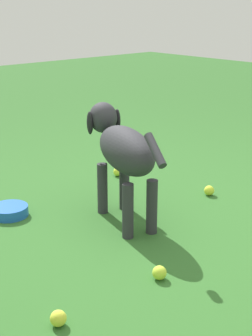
{
  "coord_description": "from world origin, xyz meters",
  "views": [
    {
      "loc": [
        1.85,
        1.9,
        1.22
      ],
      "look_at": [
        0.06,
        -0.09,
        0.33
      ],
      "focal_mm": 54.32,
      "sensor_mm": 36.0,
      "label": 1
    }
  ],
  "objects_px": {
    "tennis_ball_0": "(118,172)",
    "tennis_ball_3": "(159,273)",
    "tennis_ball_2": "(58,318)",
    "tennis_ball_1": "(209,190)",
    "dog": "(122,149)",
    "water_bowl": "(9,211)"
  },
  "relations": [
    {
      "from": "tennis_ball_2",
      "to": "tennis_ball_3",
      "type": "height_order",
      "value": "same"
    },
    {
      "from": "dog",
      "to": "tennis_ball_2",
      "type": "relative_size",
      "value": 13.68
    },
    {
      "from": "tennis_ball_1",
      "to": "tennis_ball_2",
      "type": "bearing_deg",
      "value": 17.77
    },
    {
      "from": "tennis_ball_0",
      "to": "tennis_ball_2",
      "type": "height_order",
      "value": "same"
    },
    {
      "from": "dog",
      "to": "tennis_ball_3",
      "type": "height_order",
      "value": "dog"
    },
    {
      "from": "tennis_ball_0",
      "to": "tennis_ball_3",
      "type": "xyz_separation_m",
      "value": [
        0.8,
        1.2,
        0.0
      ]
    },
    {
      "from": "tennis_ball_0",
      "to": "tennis_ball_1",
      "type": "xyz_separation_m",
      "value": [
        -0.19,
        0.68,
        0.0
      ]
    },
    {
      "from": "dog",
      "to": "tennis_ball_3",
      "type": "bearing_deg",
      "value": 170.56
    },
    {
      "from": "tennis_ball_2",
      "to": "water_bowl",
      "type": "xyz_separation_m",
      "value": [
        -0.4,
        -1.07,
        -0.0
      ]
    },
    {
      "from": "tennis_ball_0",
      "to": "tennis_ball_1",
      "type": "relative_size",
      "value": 1.0
    },
    {
      "from": "water_bowl",
      "to": "tennis_ball_3",
      "type": "bearing_deg",
      "value": 97.45
    },
    {
      "from": "tennis_ball_0",
      "to": "water_bowl",
      "type": "relative_size",
      "value": 0.3
    },
    {
      "from": "tennis_ball_3",
      "to": "water_bowl",
      "type": "bearing_deg",
      "value": -82.55
    },
    {
      "from": "dog",
      "to": "tennis_ball_3",
      "type": "xyz_separation_m",
      "value": [
        0.33,
        0.62,
        -0.39
      ]
    },
    {
      "from": "tennis_ball_1",
      "to": "tennis_ball_2",
      "type": "distance_m",
      "value": 1.61
    },
    {
      "from": "dog",
      "to": "tennis_ball_1",
      "type": "relative_size",
      "value": 13.68
    },
    {
      "from": "dog",
      "to": "tennis_ball_0",
      "type": "relative_size",
      "value": 13.68
    },
    {
      "from": "tennis_ball_0",
      "to": "tennis_ball_2",
      "type": "bearing_deg",
      "value": 41.2
    },
    {
      "from": "tennis_ball_1",
      "to": "water_bowl",
      "type": "distance_m",
      "value": 1.27
    },
    {
      "from": "tennis_ball_3",
      "to": "tennis_ball_2",
      "type": "bearing_deg",
      "value": -2.35
    },
    {
      "from": "tennis_ball_3",
      "to": "tennis_ball_0",
      "type": "bearing_deg",
      "value": -123.71
    },
    {
      "from": "tennis_ball_1",
      "to": "tennis_ball_3",
      "type": "height_order",
      "value": "same"
    }
  ]
}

